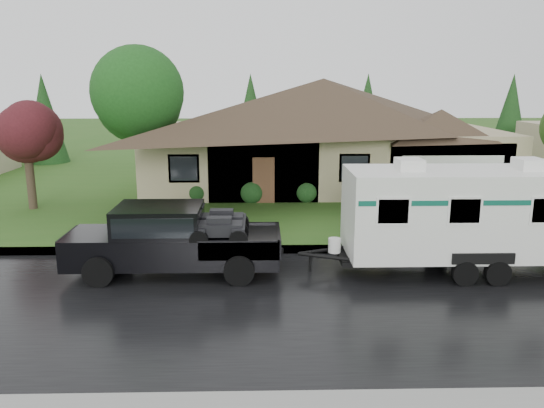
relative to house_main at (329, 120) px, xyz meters
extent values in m
plane|color=#2E591B|center=(-2.29, -13.84, -3.59)|extent=(140.00, 140.00, 0.00)
cube|color=black|center=(-2.29, -15.84, -3.59)|extent=(140.00, 8.00, 0.01)
cube|color=gray|center=(-2.29, -11.59, -3.52)|extent=(140.00, 0.50, 0.15)
cube|color=#2E591B|center=(-2.29, 1.16, -3.52)|extent=(140.00, 26.00, 0.15)
cube|color=tan|center=(-0.29, 0.16, -1.94)|extent=(18.00, 10.00, 3.00)
pyramid|color=#37291E|center=(-0.29, 0.16, 2.16)|extent=(19.44, 10.80, 2.60)
cube|color=tan|center=(5.11, -2.84, -2.09)|extent=(5.76, 4.00, 2.70)
cylinder|color=#382B1E|center=(-8.99, -4.58, -1.96)|extent=(0.44, 0.44, 2.96)
sphere|color=#205D1E|center=(-8.99, -4.58, 1.28)|extent=(4.08, 4.08, 4.08)
cylinder|color=#382B1E|center=(-13.64, -5.74, -2.40)|extent=(0.36, 0.36, 2.09)
sphere|color=#50191E|center=(-13.64, -5.74, -0.11)|extent=(2.89, 2.89, 2.89)
sphere|color=#143814|center=(-6.59, -4.54, -2.94)|extent=(1.00, 1.00, 1.00)
sphere|color=#143814|center=(-4.07, -4.54, -2.94)|extent=(1.00, 1.00, 1.00)
sphere|color=#143814|center=(-1.55, -4.54, -2.94)|extent=(1.00, 1.00, 1.00)
sphere|color=#143814|center=(0.97, -4.54, -2.94)|extent=(1.00, 1.00, 1.00)
sphere|color=#143814|center=(3.49, -4.54, -2.94)|extent=(1.00, 1.00, 1.00)
sphere|color=#143814|center=(6.01, -4.54, -2.94)|extent=(1.00, 1.00, 1.00)
cube|color=black|center=(-6.24, -13.55, -2.79)|extent=(6.16, 2.05, 0.88)
cube|color=black|center=(-8.50, -13.55, -2.51)|extent=(1.64, 2.00, 0.36)
cube|color=black|center=(-6.65, -13.55, -2.00)|extent=(2.46, 1.93, 0.92)
cube|color=black|center=(-6.65, -13.55, -1.95)|extent=(2.26, 1.97, 0.56)
cube|color=black|center=(-4.29, -13.55, -2.59)|extent=(2.26, 1.95, 0.06)
cylinder|color=black|center=(-8.19, -14.56, -3.16)|extent=(0.86, 0.33, 0.86)
cylinder|color=black|center=(-8.19, -12.55, -3.16)|extent=(0.86, 0.33, 0.86)
cylinder|color=black|center=(-4.29, -14.56, -3.16)|extent=(0.86, 0.33, 0.86)
cylinder|color=black|center=(-4.29, -12.55, -3.16)|extent=(0.86, 0.33, 0.86)
cube|color=white|center=(2.46, -13.55, -1.77)|extent=(7.18, 2.46, 2.51)
cube|color=black|center=(2.46, -13.55, -3.18)|extent=(7.59, 1.23, 0.14)
cube|color=#0B5340|center=(2.46, -13.55, -1.22)|extent=(7.04, 2.48, 0.14)
cube|color=white|center=(0.61, -13.55, -0.35)|extent=(0.72, 0.82, 0.33)
cube|color=white|center=(4.10, -13.55, -0.35)|extent=(0.72, 0.82, 0.33)
cylinder|color=black|center=(1.99, -14.76, -3.23)|extent=(0.72, 0.25, 0.72)
cylinder|color=black|center=(1.99, -12.34, -3.23)|extent=(0.72, 0.25, 0.72)
cylinder|color=black|center=(2.92, -14.76, -3.23)|extent=(0.72, 0.25, 0.72)
cylinder|color=black|center=(2.92, -12.34, -3.23)|extent=(0.72, 0.25, 0.72)
camera|label=1|loc=(-3.71, -28.57, 1.96)|focal=35.00mm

